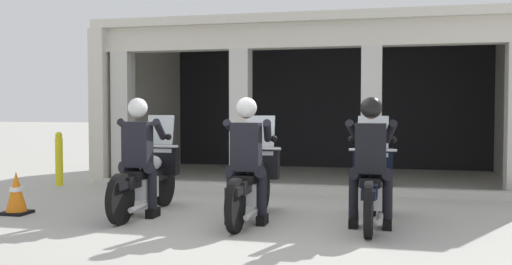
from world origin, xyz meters
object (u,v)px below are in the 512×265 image
Objects in this scene: motorcycle_left at (148,177)px; police_officer_left at (139,147)px; traffic_cone_flank at (16,193)px; bollard_kerbside at (59,159)px; police_officer_right at (371,151)px; motorcycle_center at (252,181)px; police_officer_center at (247,149)px; motorcycle_right at (372,184)px.

police_officer_left is at bearing -94.45° from motorcycle_left.
bollard_kerbside reaches higher than traffic_cone_flank.
police_officer_right is (3.03, -0.31, 0.44)m from motorcycle_left.
motorcycle_left is at bearing 177.21° from motorcycle_center.
bollard_kerbside is at bearing 150.51° from police_officer_center.
traffic_cone_flank is at bearing -176.46° from police_officer_center.
motorcycle_center is 1.00× the size of motorcycle_right.
motorcycle_center is at bearing 172.31° from police_officer_right.
motorcycle_right is (1.52, 0.38, -0.44)m from police_officer_center.
motorcycle_left is 1.80m from traffic_cone_flank.
bollard_kerbside is at bearing 156.20° from police_officer_right.
police_officer_center is at bearing -8.60° from police_officer_left.
motorcycle_left is 0.52m from police_officer_left.
bollard_kerbside is at bearing 111.36° from traffic_cone_flank.
bollard_kerbside is at bearing 137.51° from motorcycle_left.
police_officer_left reaches higher than motorcycle_left.
police_officer_center is at bearing 1.92° from traffic_cone_flank.
motorcycle_center is 1.29× the size of police_officer_right.
motorcycle_center is 2.03× the size of bollard_kerbside.
police_officer_right is (1.52, -0.19, 0.44)m from motorcycle_center.
police_officer_left is 1.52m from police_officer_center.
motorcycle_left is at bearing 166.82° from police_officer_center.
police_officer_right is at bearing -9.96° from motorcycle_left.
police_officer_left is at bearing 177.21° from police_officer_center.
motorcycle_center is at bearing 2.07° from police_officer_left.
motorcycle_center is (1.52, -0.12, 0.00)m from motorcycle_left.
motorcycle_center is (1.52, 0.17, -0.44)m from police_officer_left.
motorcycle_left reaches higher than bollard_kerbside.
traffic_cone_flank is (-3.23, -0.39, -0.21)m from motorcycle_center.
motorcycle_left is at bearing 85.55° from police_officer_left.
police_officer_left is 1.59m from motorcycle_center.
police_officer_right reaches higher than traffic_cone_flank.
bollard_kerbside is (-4.28, 2.58, -0.44)m from police_officer_center.
police_officer_center reaches higher than motorcycle_left.
motorcycle_right is at bearing 15.58° from police_officer_center.
police_officer_center reaches higher than motorcycle_right.
police_officer_center is (1.52, -0.40, 0.44)m from motorcycle_left.
motorcycle_center is 0.52m from police_officer_center.
police_officer_right reaches higher than motorcycle_left.
police_officer_center reaches higher than bollard_kerbside.
motorcycle_right reaches higher than bollard_kerbside.
traffic_cone_flank is 0.59× the size of bollard_kerbside.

